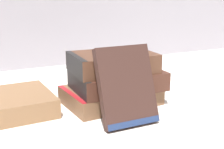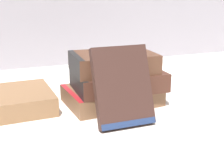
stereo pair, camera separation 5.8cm
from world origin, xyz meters
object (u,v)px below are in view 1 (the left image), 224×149
at_px(pocket_watch, 130,50).
at_px(reading_glasses, 75,89).
at_px(book_flat_top, 110,62).
at_px(book_flat_bottom, 109,95).
at_px(book_leaning_front, 127,89).
at_px(book_flat_middle, 115,80).

height_order(pocket_watch, reading_glasses, pocket_watch).
xyz_separation_m(book_flat_top, pocket_watch, (0.05, -0.00, 0.02)).
relative_size(book_flat_top, reading_glasses, 1.98).
bearing_deg(pocket_watch, book_flat_bottom, 164.54).
relative_size(pocket_watch, reading_glasses, 0.52).
bearing_deg(reading_glasses, book_flat_top, -98.29).
xyz_separation_m(book_flat_bottom, book_leaning_front, (-0.02, -0.12, 0.05)).
bearing_deg(book_leaning_front, pocket_watch, 58.53).
xyz_separation_m(book_leaning_front, reading_glasses, (-0.02, 0.26, -0.07)).
bearing_deg(book_flat_middle, book_flat_top, 162.37).
bearing_deg(pocket_watch, book_flat_middle, 179.87).
distance_m(book_flat_top, reading_glasses, 0.18).
distance_m(book_flat_bottom, pocket_watch, 0.12).
relative_size(book_flat_top, book_leaning_front, 1.23).
height_order(book_flat_top, reading_glasses, book_flat_top).
bearing_deg(reading_glasses, book_flat_middle, -94.72).
bearing_deg(book_flat_bottom, pocket_watch, -19.07).
relative_size(book_flat_bottom, book_leaning_front, 1.41).
bearing_deg(book_flat_top, pocket_watch, -1.82).
height_order(book_flat_top, pocket_watch, pocket_watch).
bearing_deg(book_flat_top, book_flat_middle, -16.25).
height_order(book_flat_bottom, reading_glasses, book_flat_bottom).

